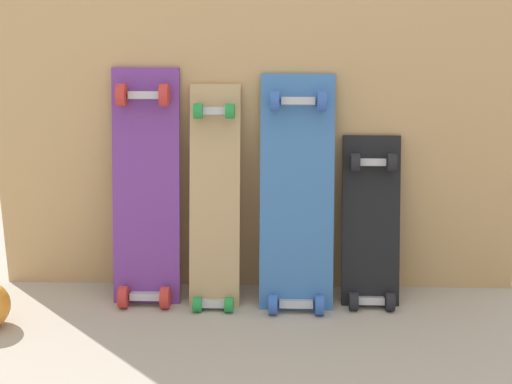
% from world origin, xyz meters
% --- Properties ---
extents(ground_plane, '(12.00, 12.00, 0.00)m').
position_xyz_m(ground_plane, '(0.00, 0.00, 0.00)').
color(ground_plane, '#A89E8E').
extents(plywood_wall_panel, '(1.78, 0.04, 1.75)m').
position_xyz_m(plywood_wall_panel, '(0.00, 0.07, 0.87)').
color(plywood_wall_panel, tan).
rests_on(plywood_wall_panel, ground).
extents(skateboard_purple, '(0.22, 0.23, 0.82)m').
position_xyz_m(skateboard_purple, '(-0.36, -0.05, 0.35)').
color(skateboard_purple, '#6B338C').
rests_on(skateboard_purple, ground).
extents(skateboard_natural, '(0.16, 0.24, 0.78)m').
position_xyz_m(skateboard_natural, '(-0.14, -0.06, 0.32)').
color(skateboard_natural, tan).
rests_on(skateboard_natural, ground).
extents(skateboard_blue, '(0.24, 0.26, 0.81)m').
position_xyz_m(skateboard_blue, '(0.13, -0.06, 0.34)').
color(skateboard_blue, '#386BAD').
rests_on(skateboard_blue, ground).
extents(skateboard_black, '(0.19, 0.22, 0.61)m').
position_xyz_m(skateboard_black, '(0.38, -0.05, 0.24)').
color(skateboard_black, black).
rests_on(skateboard_black, ground).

